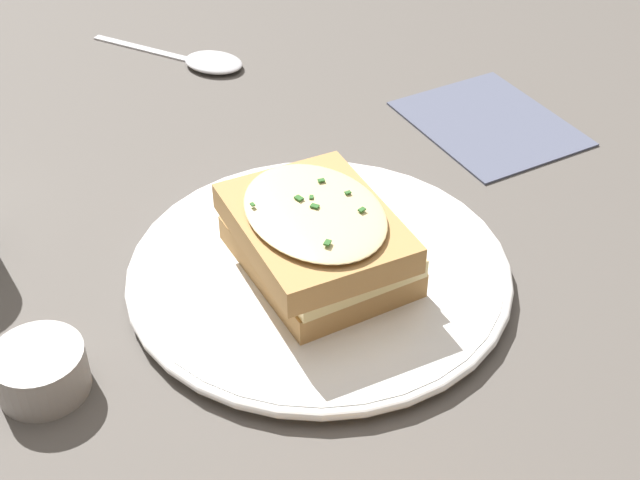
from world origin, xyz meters
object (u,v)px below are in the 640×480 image
at_px(napkin, 489,122).
at_px(sandwich, 319,238).
at_px(spoon, 205,61).
at_px(condiment_pot, 41,371).
at_px(dinner_plate, 320,274).

bearing_deg(napkin, sandwich, -47.10).
height_order(spoon, condiment_pot, condiment_pot).
bearing_deg(dinner_plate, spoon, -172.79).
distance_m(dinner_plate, spoon, 0.34).
distance_m(dinner_plate, napkin, 0.26).
bearing_deg(spoon, condiment_pot, 19.02).
bearing_deg(dinner_plate, napkin, 132.61).
xyz_separation_m(dinner_plate, napkin, (-0.17, 0.19, -0.01)).
bearing_deg(spoon, napkin, 93.42).
bearing_deg(condiment_pot, spoon, 160.45).
relative_size(sandwich, condiment_pot, 2.71).
bearing_deg(sandwich, spoon, -173.09).
bearing_deg(napkin, spoon, -125.16).
bearing_deg(condiment_pot, napkin, 122.19).
relative_size(sandwich, spoon, 1.01).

